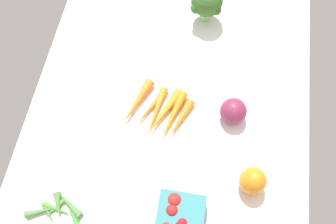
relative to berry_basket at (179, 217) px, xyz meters
The scene contains 7 objects.
tablecloth 28.05cm from the berry_basket, 165.28° to the right, with size 104.00×76.00×2.00cm, color white.
berry_basket is the anchor object (origin of this frame).
carrot_bunch 28.61cm from the berry_basket, 160.50° to the right, with size 17.67×19.64×2.88cm.
okra_pile 29.42cm from the berry_basket, 85.60° to the right, with size 9.78×14.83×1.98cm.
bell_pepper_orange 19.65cm from the berry_basket, 124.47° to the left, with size 6.59×6.59×8.25cm, color orange.
broccoli_head 61.52cm from the berry_basket, behind, with size 10.26×9.53×12.46cm.
red_onion_center 30.82cm from the berry_basket, 161.03° to the left, with size 7.10×7.10×7.10cm, color #842849.
Camera 1 is at (41.07, 6.72, 93.82)cm, focal length 39.59 mm.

